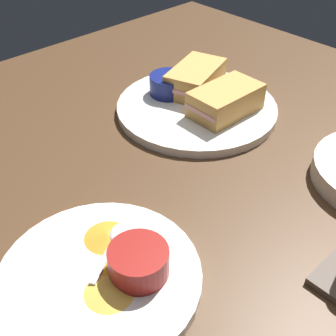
# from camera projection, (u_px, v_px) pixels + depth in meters

# --- Properties ---
(ground_plane) EXTENTS (1.10, 1.10, 0.03)m
(ground_plane) POSITION_uv_depth(u_px,v_px,m) (197.00, 159.00, 0.74)
(ground_plane) COLOR #4C331E
(plate_sandwich_main) EXTENTS (0.30, 0.30, 0.02)m
(plate_sandwich_main) POSITION_uv_depth(u_px,v_px,m) (197.00, 108.00, 0.83)
(plate_sandwich_main) COLOR white
(plate_sandwich_main) RESTS_ON ground_plane
(sandwich_half_near) EXTENTS (0.13, 0.08, 0.05)m
(sandwich_half_near) POSITION_uv_depth(u_px,v_px,m) (226.00, 100.00, 0.79)
(sandwich_half_near) COLOR tan
(sandwich_half_near) RESTS_ON plate_sandwich_main
(sandwich_half_far) EXTENTS (0.15, 0.11, 0.05)m
(sandwich_half_far) POSITION_uv_depth(u_px,v_px,m) (196.00, 78.00, 0.85)
(sandwich_half_far) COLOR tan
(sandwich_half_far) RESTS_ON plate_sandwich_main
(ramekin_dark_sauce) EXTENTS (0.07, 0.07, 0.04)m
(ramekin_dark_sauce) POSITION_uv_depth(u_px,v_px,m) (169.00, 84.00, 0.84)
(ramekin_dark_sauce) COLOR navy
(ramekin_dark_sauce) RESTS_ON plate_sandwich_main
(spoon_by_dark_ramekin) EXTENTS (0.04, 0.10, 0.01)m
(spoon_by_dark_ramekin) POSITION_uv_depth(u_px,v_px,m) (194.00, 100.00, 0.83)
(spoon_by_dark_ramekin) COLOR silver
(spoon_by_dark_ramekin) RESTS_ON plate_sandwich_main
(plate_chips_companion) EXTENTS (0.24, 0.24, 0.02)m
(plate_chips_companion) POSITION_uv_depth(u_px,v_px,m) (99.00, 278.00, 0.52)
(plate_chips_companion) COLOR white
(plate_chips_companion) RESTS_ON ground_plane
(ramekin_light_gravy) EXTENTS (0.07, 0.07, 0.04)m
(ramekin_light_gravy) POSITION_uv_depth(u_px,v_px,m) (139.00, 261.00, 0.51)
(ramekin_light_gravy) COLOR maroon
(ramekin_light_gravy) RESTS_ON plate_chips_companion
(spoon_by_gravy_ramekin) EXTENTS (0.09, 0.06, 0.01)m
(spoon_by_gravy_ramekin) POSITION_uv_depth(u_px,v_px,m) (115.00, 240.00, 0.55)
(spoon_by_gravy_ramekin) COLOR silver
(spoon_by_gravy_ramekin) RESTS_ON plate_chips_companion
(plantain_chip_scatter) EXTENTS (0.12, 0.14, 0.01)m
(plantain_chip_scatter) POSITION_uv_depth(u_px,v_px,m) (111.00, 262.00, 0.52)
(plantain_chip_scatter) COLOR orange
(plantain_chip_scatter) RESTS_ON plate_chips_companion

